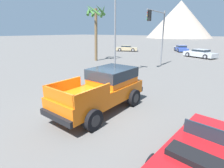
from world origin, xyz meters
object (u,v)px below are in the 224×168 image
red_convertible_car (205,156)px  parked_car_blue (181,48)px  parked_car_tan (127,48)px  orange_pickup_truck (104,87)px  traffic_light_main (157,27)px  palm_tree_tall (96,19)px  street_lamp_post (115,10)px  parked_car_silver (200,53)px

red_convertible_car → parked_car_blue: bearing=112.7°
parked_car_tan → orange_pickup_truck: bearing=4.2°
parked_car_blue → traffic_light_main: (1.88, -17.48, 3.46)m
orange_pickup_truck → palm_tree_tall: palm_tree_tall is taller
street_lamp_post → palm_tree_tall: (-6.59, 5.33, -0.16)m
red_convertible_car → palm_tree_tall: (-14.74, 12.81, 4.69)m
orange_pickup_truck → red_convertible_car: (4.72, -1.61, -0.67)m
orange_pickup_truck → red_convertible_car: orange_pickup_truck is taller
red_convertible_car → parked_car_silver: parked_car_silver is taller
parked_car_silver → traffic_light_main: bearing=-168.9°
street_lamp_post → palm_tree_tall: bearing=141.0°
red_convertible_car → parked_car_blue: (-8.62, 30.47, 0.20)m
orange_pickup_truck → street_lamp_post: size_ratio=0.58×
parked_car_blue → traffic_light_main: 17.92m
street_lamp_post → parked_car_silver: bearing=76.2°
parked_car_tan → palm_tree_tall: palm_tree_tall is taller
street_lamp_post → palm_tree_tall: 8.48m
red_convertible_car → parked_car_silver: (-4.16, 23.65, 0.20)m
orange_pickup_truck → parked_car_silver: 22.05m
red_convertible_car → street_lamp_post: 12.07m
parked_car_blue → traffic_light_main: traffic_light_main is taller
parked_car_blue → orange_pickup_truck: bearing=-111.2°
orange_pickup_truck → street_lamp_post: 7.97m
parked_car_blue → palm_tree_tall: bearing=-138.0°
red_convertible_car → parked_car_tan: bearing=131.7°
parked_car_tan → traffic_light_main: (10.77, -12.11, 3.51)m
red_convertible_car → traffic_light_main: traffic_light_main is taller
palm_tree_tall → parked_car_silver: bearing=45.7°
orange_pickup_truck → parked_car_silver: orange_pickup_truck is taller
parked_car_silver → traffic_light_main: size_ratio=0.84×
parked_car_silver → street_lamp_post: street_lamp_post is taller
traffic_light_main → street_lamp_post: 5.81m
parked_car_silver → palm_tree_tall: bearing=160.4°
parked_car_blue → palm_tree_tall: (-6.12, -17.66, 4.49)m
parked_car_tan → palm_tree_tall: (2.77, -12.30, 4.54)m
traffic_light_main → parked_car_blue: bearing=-173.9°
orange_pickup_truck → red_convertible_car: size_ratio=1.22×
parked_car_tan → palm_tree_tall: size_ratio=0.65×
street_lamp_post → parked_car_blue: bearing=91.2°
red_convertible_car → parked_car_tan: parked_car_tan is taller
red_convertible_car → parked_car_silver: size_ratio=0.87×
red_convertible_car → palm_tree_tall: palm_tree_tall is taller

